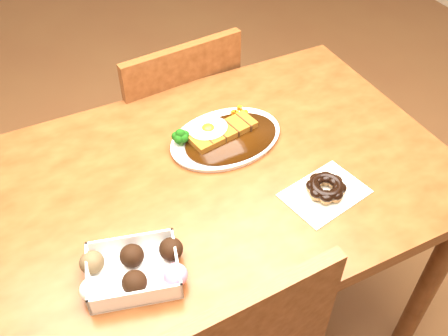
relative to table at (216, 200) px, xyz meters
name	(u,v)px	position (x,y,z in m)	size (l,w,h in m)	color
ground	(218,322)	(0.00, 0.00, -0.65)	(6.00, 6.00, 0.00)	brown
table	(216,200)	(0.00, 0.00, 0.00)	(1.20, 0.80, 0.75)	#512710
chair_far	(172,127)	(0.08, 0.54, -0.17)	(0.46, 0.46, 0.87)	#512710
katsu_curry_plate	(224,136)	(0.08, 0.11, 0.11)	(0.33, 0.25, 0.06)	white
donut_box	(133,269)	(-0.28, -0.20, 0.13)	(0.23, 0.19, 0.05)	white
pon_de_ring	(326,188)	(0.21, -0.18, 0.12)	(0.22, 0.17, 0.04)	silver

